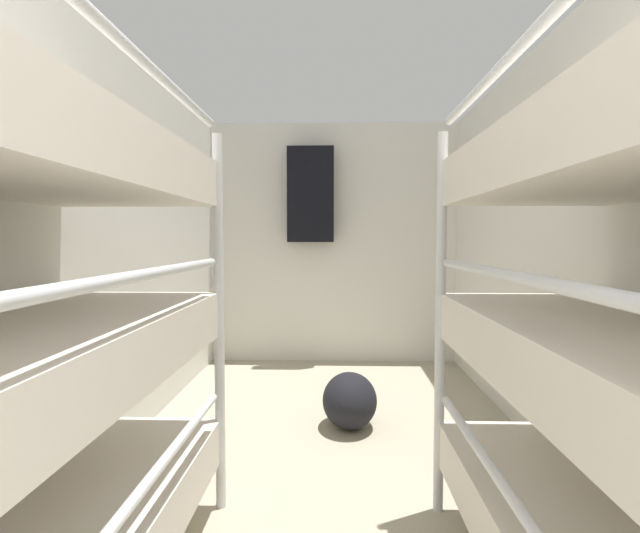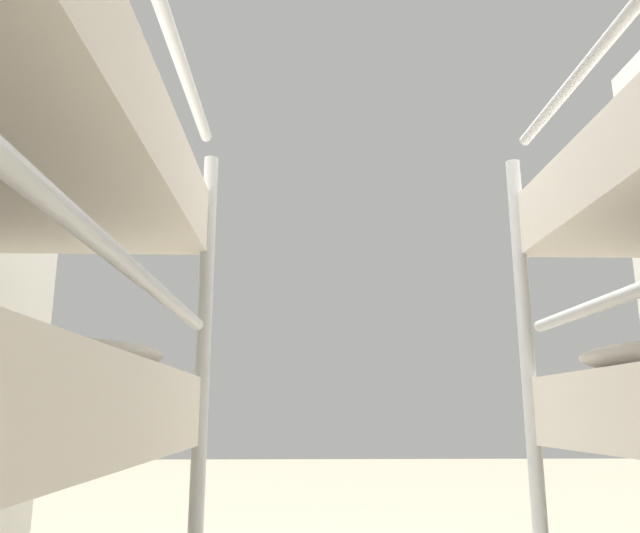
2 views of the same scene
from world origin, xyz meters
TOP-DOWN VIEW (x-y plane):
  - wall_left at (-1.22, 2.54)m, footprint 0.06×5.20m
  - wall_right at (1.22, 2.54)m, footprint 0.06×5.20m
  - wall_back at (0.00, 5.11)m, footprint 2.51×0.06m
  - duffel_bag at (0.12, 3.35)m, footprint 0.35×0.47m
  - hanging_coat at (-0.21, 4.96)m, footprint 0.44×0.12m

SIDE VIEW (x-z plane):
  - duffel_bag at x=0.12m, z-range 0.00..0.35m
  - wall_left at x=-1.22m, z-range 0.00..2.32m
  - wall_right at x=1.22m, z-range 0.00..2.32m
  - wall_back at x=0.00m, z-range 0.00..2.32m
  - hanging_coat at x=-0.21m, z-range 1.17..2.07m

